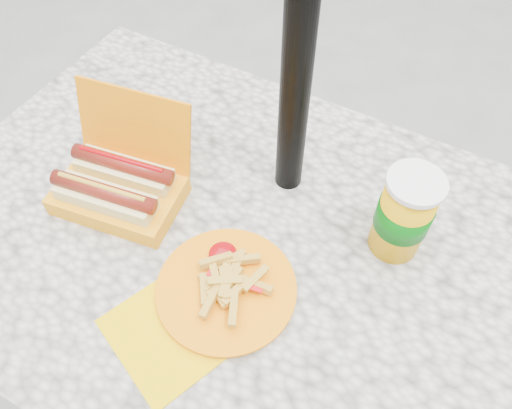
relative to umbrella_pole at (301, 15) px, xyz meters
The scene contains 6 objects.
ground 1.11m from the umbrella_pole, 90.00° to the right, with size 60.00×60.00×0.00m, color slate.
picnic_table 0.49m from the umbrella_pole, 90.00° to the right, with size 1.20×0.80×0.75m.
umbrella_pole is the anchor object (origin of this frame).
hotdog_box 0.44m from the umbrella_pole, 142.36° to the right, with size 0.25×0.22×0.18m.
fries_plate 0.43m from the umbrella_pole, 86.62° to the right, with size 0.27×0.33×0.05m.
soda_cup 0.35m from the umbrella_pole, 10.39° to the right, with size 0.09×0.09×0.17m.
Camera 1 is at (0.24, -0.40, 1.49)m, focal length 35.00 mm.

